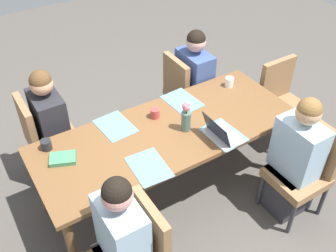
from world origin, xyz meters
TOP-DOWN VIEW (x-y plane):
  - ground_plane at (0.00, 0.00)m, footprint 10.00×10.00m
  - dining_table at (0.00, 0.00)m, footprint 2.29×0.90m
  - chair_near_left_near at (-0.67, -0.73)m, footprint 0.44×0.44m
  - person_near_left_near at (-0.75, -0.67)m, footprint 0.36×0.40m
  - chair_near_left_mid at (0.86, -0.81)m, footprint 0.44×0.44m
  - person_near_left_mid at (0.79, -0.75)m, footprint 0.36×0.40m
  - chair_far_left_far at (-0.89, 0.78)m, footprint 0.44×0.44m
  - person_far_left_far at (-0.81, 0.72)m, footprint 0.36×0.40m
  - chair_far_right_near at (0.71, 0.74)m, footprint 0.44×0.44m
  - person_far_right_near at (0.78, 0.68)m, footprint 0.36×0.40m
  - chair_head_left_right_mid at (-1.44, -0.06)m, footprint 0.44×0.44m
  - flower_vase at (-0.14, 0.07)m, footprint 0.08×0.08m
  - placemat_near_left_near at (-0.34, -0.29)m, footprint 0.29×0.38m
  - placemat_near_left_mid at (0.35, -0.29)m, footprint 0.29×0.38m
  - placemat_far_left_far at (-0.37, 0.29)m, footprint 0.28×0.38m
  - placemat_far_right_near at (0.35, 0.29)m, footprint 0.28×0.37m
  - laptop_far_left_far at (-0.32, 0.31)m, footprint 0.22×0.32m
  - coffee_mug_near_left at (-0.87, -0.26)m, footprint 0.08×0.08m
  - coffee_mug_near_right at (-0.00, -0.22)m, footprint 0.08×0.08m
  - coffee_mug_centre_left at (0.94, -0.32)m, footprint 0.09×0.09m
  - book_red_cover at (0.88, -0.13)m, footprint 0.24×0.21m

SIDE VIEW (x-z plane):
  - ground_plane at x=0.00m, z-range 0.00..0.00m
  - chair_near_left_near at x=-0.67m, z-range 0.05..0.95m
  - chair_near_left_mid at x=0.86m, z-range 0.05..0.95m
  - chair_far_left_far at x=-0.89m, z-range 0.05..0.95m
  - chair_far_right_near at x=0.71m, z-range 0.05..0.95m
  - chair_head_left_right_mid at x=-1.44m, z-range 0.05..0.95m
  - person_near_left_near at x=-0.75m, z-range -0.07..1.12m
  - person_near_left_mid at x=0.79m, z-range -0.07..1.12m
  - person_far_left_far at x=-0.81m, z-range -0.07..1.12m
  - person_far_right_near at x=0.78m, z-range -0.07..1.12m
  - dining_table at x=0.00m, z-range 0.30..1.04m
  - placemat_near_left_near at x=-0.34m, z-range 0.74..0.75m
  - placemat_near_left_mid at x=0.35m, z-range 0.74..0.75m
  - placemat_far_left_far at x=-0.37m, z-range 0.74..0.75m
  - placemat_far_right_near at x=0.35m, z-range 0.74..0.75m
  - book_red_cover at x=0.88m, z-range 0.74..0.78m
  - coffee_mug_centre_left at x=0.94m, z-range 0.74..0.83m
  - coffee_mug_near_right at x=0.00m, z-range 0.74..0.83m
  - laptop_far_left_far at x=-0.32m, z-range 0.68..0.89m
  - coffee_mug_near_left at x=-0.87m, z-range 0.74..0.84m
  - flower_vase at x=-0.14m, z-range 0.76..1.04m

